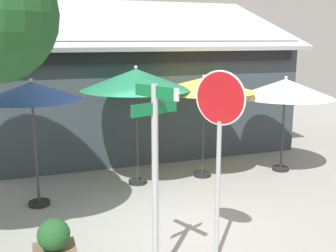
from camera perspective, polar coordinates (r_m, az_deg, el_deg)
name	(u,v)px	position (r m, az deg, el deg)	size (l,w,h in m)	color
ground_plane	(177,222)	(8.10, 1.30, -13.33)	(28.00, 28.00, 0.10)	gray
cafe_building	(137,91)	(13.11, -4.36, 4.87)	(9.34, 4.82, 4.78)	#333D42
street_sign_post	(155,167)	(5.52, -1.80, -5.77)	(0.71, 0.77, 2.85)	#A8AAB2
stop_sign	(219,130)	(6.08, 7.21, -0.56)	(0.48, 0.67, 2.99)	#A8AAB2
patio_umbrella_royal_blue_left	(32,93)	(8.55, -18.55, 4.46)	(1.97, 1.97, 2.67)	black
patio_umbrella_forest_green_center	(136,80)	(9.44, -4.50, 6.45)	(2.56, 2.56, 2.83)	black
patio_umbrella_mustard_right	(204,85)	(10.00, 5.04, 5.70)	(2.49, 2.49, 2.58)	black
patio_umbrella_ivory_far_right	(285,89)	(10.88, 16.10, 5.05)	(2.46, 2.46, 2.50)	black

